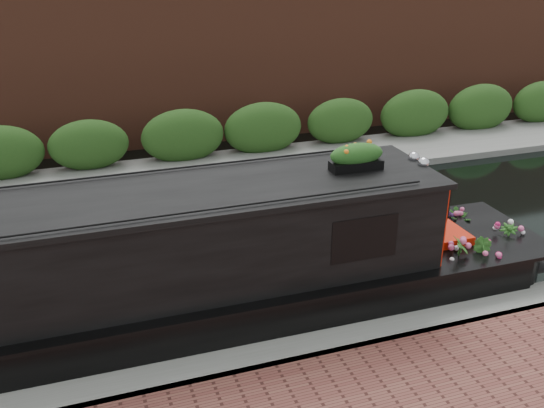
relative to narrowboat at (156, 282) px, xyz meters
name	(u,v)px	position (x,y,z in m)	size (l,w,h in m)	color
ground	(240,252)	(1.79, 2.03, -0.82)	(80.00, 80.00, 0.00)	black
near_bank_coping	(308,359)	(1.79, -1.27, -0.82)	(40.00, 0.60, 0.50)	gray
far_bank_path	(191,176)	(1.79, 6.23, -0.82)	(40.00, 2.40, 0.34)	slate
far_hedge	(184,164)	(1.79, 7.13, -0.82)	(40.00, 1.10, 2.80)	#244918
far_brick_wall	(170,141)	(1.79, 9.23, -0.82)	(40.00, 1.00, 8.00)	brown
narrowboat	(156,282)	(0.00, 0.00, 0.00)	(11.79, 2.17, 2.76)	black
rope_fender	(517,255)	(6.25, 0.00, -0.64)	(0.37, 0.37, 0.37)	olive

